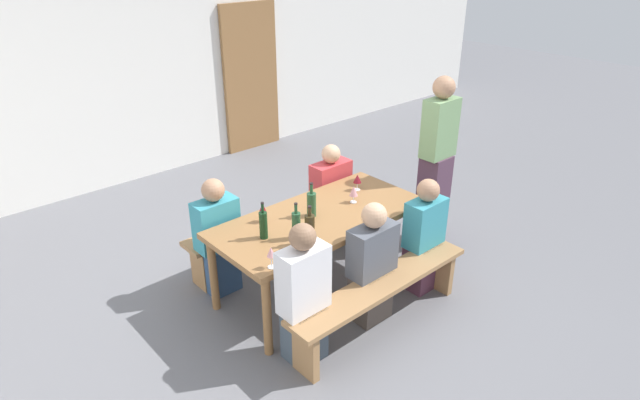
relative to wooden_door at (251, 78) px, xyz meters
name	(u,v)px	position (x,y,z in m)	size (l,w,h in m)	color
ground_plane	(320,288)	(-1.71, -3.42, -1.05)	(24.00, 24.00, 0.00)	slate
back_wall	(128,54)	(-1.71, 0.14, 0.55)	(14.00, 0.20, 3.20)	silver
wooden_door	(251,78)	(0.00, 0.00, 0.00)	(0.90, 0.06, 2.10)	olive
tasting_table	(320,224)	(-1.71, -3.42, -0.38)	(1.90, 0.88, 0.75)	olive
bench_near	(381,292)	(-1.71, -4.16, -0.70)	(1.80, 0.30, 0.45)	#9E7247
bench_far	(270,225)	(-1.71, -2.69, -0.70)	(1.80, 0.30, 0.45)	#9E7247
wine_bottle_0	(312,204)	(-1.76, -3.37, -0.19)	(0.08, 0.08, 0.31)	#234C2D
wine_bottle_1	(263,224)	(-2.29, -3.41, -0.18)	(0.07, 0.07, 0.31)	#143319
wine_bottle_2	(296,225)	(-2.10, -3.59, -0.18)	(0.07, 0.07, 0.31)	#234C2D
wine_bottle_3	(310,229)	(-2.08, -3.72, -0.17)	(0.08, 0.08, 0.33)	#332814
wine_glass_0	(263,209)	(-2.14, -3.19, -0.18)	(0.07, 0.07, 0.18)	silver
wine_glass_1	(271,253)	(-2.51, -3.79, -0.18)	(0.06, 0.06, 0.17)	silver
wine_glass_2	(357,179)	(-1.10, -3.27, -0.19)	(0.08, 0.08, 0.16)	silver
wine_glass_3	(354,191)	(-1.31, -3.43, -0.19)	(0.08, 0.08, 0.16)	silver
seated_guest_near_0	(304,298)	(-2.39, -4.01, -0.50)	(0.37, 0.24, 1.16)	#404E5C
seated_guest_near_1	(372,266)	(-1.67, -4.01, -0.55)	(0.41, 0.24, 1.07)	#4C413A
seated_guest_near_2	(424,238)	(-1.01, -4.01, -0.54)	(0.37, 0.24, 1.08)	#542C3D
seated_guest_far_0	(218,240)	(-2.39, -2.84, -0.53)	(0.38, 0.24, 1.10)	navy
seated_guest_far_1	(331,197)	(-1.04, -2.84, -0.55)	(0.42, 0.24, 1.07)	#2F483D
standing_host	(436,165)	(-0.28, -3.55, -0.18)	(0.35, 0.24, 1.75)	#4E3346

